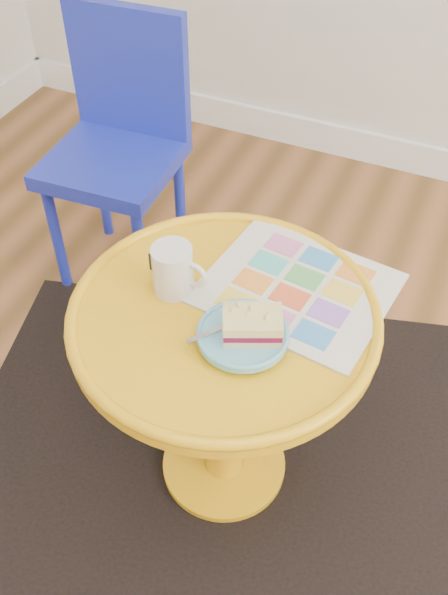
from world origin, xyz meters
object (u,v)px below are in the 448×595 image
at_px(chair, 120,136).
at_px(plate, 243,335).
at_px(newspaper, 297,288).
at_px(mug, 174,269).
at_px(side_table, 224,365).

relative_size(chair, plate, 4.76).
distance_m(newspaper, mug, 0.24).
distance_m(mug, plate, 0.19).
relative_size(newspaper, plate, 2.10).
distance_m(side_table, chair, 0.82).
height_order(side_table, newspaper, newspaper).
relative_size(side_table, mug, 5.24).
bearing_deg(mug, side_table, -7.21).
bearing_deg(chair, mug, -53.70).
bearing_deg(mug, newspaper, 26.28).
distance_m(chair, plate, 0.91).
bearing_deg(side_table, chair, 134.45).
height_order(newspaper, mug, mug).
distance_m(chair, mug, 0.75).
xyz_separation_m(mug, plate, (0.17, -0.07, -0.04)).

